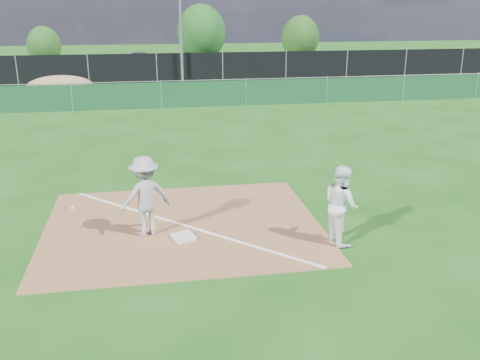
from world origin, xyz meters
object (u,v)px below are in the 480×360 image
object	(u,v)px
runner	(341,204)
car_mid	(147,64)
light_pole	(180,15)
tree_left	(44,46)
play_at_first	(145,196)
first_base	(183,237)
car_left	(44,66)
car_right	(217,64)
tree_right	(300,37)
tree_mid	(201,33)

from	to	relation	value
runner	car_mid	xyz separation A→B (m)	(-3.69, 27.20, -0.08)
light_pole	tree_left	xyz separation A→B (m)	(-9.73, 11.10, -2.46)
play_at_first	runner	bearing A→B (deg)	-14.55
first_base	car_left	world-z (taller)	car_left
play_at_first	car_left	xyz separation A→B (m)	(-6.45, 26.64, -0.14)
car_right	light_pole	bearing A→B (deg)	166.14
car_left	runner	bearing A→B (deg)	-174.52
first_base	tree_right	distance (m)	36.29
car_mid	car_right	distance (m)	4.72
first_base	runner	size ratio (longest dim) A/B	0.25
play_at_first	tree_right	size ratio (longest dim) A/B	0.59
car_right	tree_left	bearing A→B (deg)	80.03
tree_left	tree_mid	bearing A→B (deg)	1.49
light_pole	tree_left	distance (m)	14.96
light_pole	first_base	bearing A→B (deg)	-93.93
first_base	runner	bearing A→B (deg)	-11.18
car_right	tree_mid	distance (m)	7.67
runner	tree_left	distance (m)	36.00
first_base	tree_left	world-z (taller)	tree_left
car_right	tree_left	xyz separation A→B (m)	(-12.38, 7.17, 0.81)
runner	first_base	bearing A→B (deg)	69.55
light_pole	tree_left	size ratio (longest dim) A/B	2.67
first_base	tree_right	xyz separation A→B (m)	(12.20, 34.13, 1.83)
play_at_first	tree_right	world-z (taller)	tree_right
tree_left	tree_right	world-z (taller)	tree_right
first_base	car_mid	size ratio (longest dim) A/B	0.09
light_pole	play_at_first	xyz separation A→B (m)	(-2.29, -22.04, -3.12)
light_pole	play_at_first	bearing A→B (deg)	-95.92
first_base	tree_left	xyz separation A→B (m)	(-8.19, 33.53, 1.48)
light_pole	play_at_first	world-z (taller)	light_pole
tree_mid	tree_right	xyz separation A→B (m)	(8.30, 0.29, -0.47)
first_base	car_left	distance (m)	27.98
car_mid	tree_mid	world-z (taller)	tree_mid
car_right	tree_mid	world-z (taller)	tree_mid
play_at_first	runner	size ratio (longest dim) A/B	1.32
light_pole	runner	xyz separation A→B (m)	(1.63, -23.06, -3.18)
runner	tree_mid	size ratio (longest dim) A/B	0.36
car_right	car_mid	bearing A→B (deg)	107.52
first_base	play_at_first	xyz separation A→B (m)	(-0.75, 0.39, 0.81)
play_at_first	tree_left	xyz separation A→B (m)	(-7.45, 33.14, 0.66)
play_at_first	car_left	distance (m)	27.41
runner	tree_left	bearing A→B (deg)	9.12
light_pole	car_left	xyz separation A→B (m)	(-8.73, 4.60, -3.26)
car_mid	tree_mid	bearing A→B (deg)	-38.48
first_base	play_at_first	distance (m)	1.17
tree_left	tree_mid	world-z (taller)	tree_mid
play_at_first	tree_right	bearing A→B (deg)	69.01
play_at_first	tree_mid	xyz separation A→B (m)	(4.64, 33.45, 1.49)
play_at_first	tree_left	size ratio (longest dim) A/B	0.73
car_right	tree_right	world-z (taller)	tree_right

